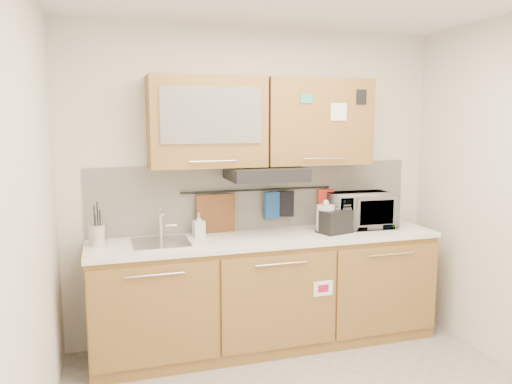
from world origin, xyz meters
TOP-DOWN VIEW (x-y plane):
  - wall_back at (0.00, 1.50)m, footprint 3.20×0.00m
  - wall_left at (-1.60, 0.00)m, footprint 0.00×3.00m
  - base_cabinet at (0.00, 1.19)m, footprint 2.80×0.64m
  - countertop at (0.00, 1.19)m, footprint 2.82×0.62m
  - backsplash at (0.00, 1.49)m, footprint 2.80×0.02m
  - upper_cabinets at (-0.00, 1.32)m, footprint 1.82×0.37m
  - range_hood at (0.00, 1.25)m, footprint 0.60×0.46m
  - sink at (-0.85, 1.21)m, footprint 0.42×0.40m
  - utensil_rail at (0.00, 1.45)m, footprint 1.30×0.02m
  - utensil_crock at (-1.30, 1.24)m, footprint 0.14×0.14m
  - kettle at (0.51, 1.19)m, footprint 0.20×0.18m
  - toaster at (0.57, 1.12)m, footprint 0.28×0.21m
  - microwave at (0.88, 1.28)m, footprint 0.55×0.38m
  - soap_bottle at (-0.53, 1.34)m, footprint 0.10×0.10m
  - cutting_board at (-0.37, 1.44)m, footprint 0.33×0.05m
  - oven_mitt at (0.11, 1.44)m, footprint 0.14×0.06m
  - dark_pouch at (0.24, 1.44)m, footprint 0.14×0.08m
  - pot_holder at (0.62, 1.44)m, footprint 0.14×0.05m

SIDE VIEW (x-z plane):
  - base_cabinet at x=0.00m, z-range -0.03..0.85m
  - countertop at x=0.00m, z-range 0.88..0.92m
  - sink at x=-0.85m, z-range 0.79..1.05m
  - utensil_crock at x=-1.30m, z-range 0.84..1.17m
  - soap_bottle at x=-0.53m, z-range 0.92..1.11m
  - toaster at x=0.57m, z-range 0.92..1.11m
  - kettle at x=0.51m, z-range 0.89..1.16m
  - cutting_board at x=-0.37m, z-range 0.84..1.24m
  - microwave at x=0.88m, z-range 0.92..1.22m
  - oven_mitt at x=0.11m, z-range 1.01..1.24m
  - dark_pouch at x=0.24m, z-range 1.02..1.24m
  - pot_holder at x=0.62m, z-range 1.06..1.24m
  - backsplash at x=0.00m, z-range 0.92..1.48m
  - utensil_rail at x=0.00m, z-range 1.25..1.27m
  - wall_left at x=-1.60m, z-range -0.20..2.80m
  - wall_back at x=0.00m, z-range -0.30..2.90m
  - range_hood at x=0.00m, z-range 1.37..1.47m
  - upper_cabinets at x=0.00m, z-range 1.48..2.18m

